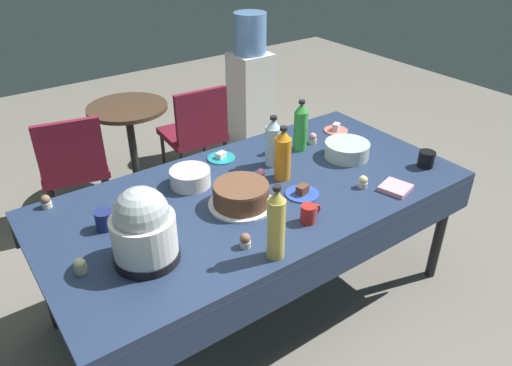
% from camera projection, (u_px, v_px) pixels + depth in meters
% --- Properties ---
extents(ground, '(9.00, 9.00, 0.00)m').
position_uv_depth(ground, '(256.00, 298.00, 2.87)').
color(ground, slate).
extents(potluck_table, '(2.20, 1.10, 0.75)m').
position_uv_depth(potluck_table, '(256.00, 201.00, 2.52)').
color(potluck_table, navy).
rests_on(potluck_table, ground).
extents(frosted_layer_cake, '(0.33, 0.33, 0.12)m').
position_uv_depth(frosted_layer_cake, '(241.00, 195.00, 2.35)').
color(frosted_layer_cake, silver).
rests_on(frosted_layer_cake, potluck_table).
extents(slow_cooker, '(0.28, 0.28, 0.34)m').
position_uv_depth(slow_cooker, '(143.00, 228.00, 1.94)').
color(slow_cooker, black).
rests_on(slow_cooker, potluck_table).
extents(glass_salad_bowl, '(0.26, 0.26, 0.09)m').
position_uv_depth(glass_salad_bowl, '(347.00, 150.00, 2.79)').
color(glass_salad_bowl, '#B2C6BC').
rests_on(glass_salad_bowl, potluck_table).
extents(ceramic_snack_bowl, '(0.21, 0.21, 0.09)m').
position_uv_depth(ceramic_snack_bowl, '(190.00, 177.00, 2.52)').
color(ceramic_snack_bowl, silver).
rests_on(ceramic_snack_bowl, potluck_table).
extents(dessert_plate_teal, '(0.16, 0.16, 0.04)m').
position_uv_depth(dessert_plate_teal, '(221.00, 157.00, 2.79)').
color(dessert_plate_teal, teal).
rests_on(dessert_plate_teal, potluck_table).
extents(dessert_plate_coral, '(0.16, 0.16, 0.05)m').
position_uv_depth(dessert_plate_coral, '(336.00, 129.00, 3.12)').
color(dessert_plate_coral, '#E07266').
rests_on(dessert_plate_coral, potluck_table).
extents(dessert_plate_cobalt, '(0.18, 0.18, 0.05)m').
position_uv_depth(dessert_plate_cobalt, '(302.00, 192.00, 2.45)').
color(dessert_plate_cobalt, '#2D4CB2').
rests_on(dessert_plate_cobalt, potluck_table).
extents(cupcake_vanilla, '(0.05, 0.05, 0.07)m').
position_uv_depth(cupcake_vanilla, '(46.00, 202.00, 2.34)').
color(cupcake_vanilla, beige).
rests_on(cupcake_vanilla, potluck_table).
extents(cupcake_cocoa, '(0.05, 0.05, 0.07)m').
position_uv_depth(cupcake_cocoa, '(363.00, 182.00, 2.50)').
color(cupcake_cocoa, beige).
rests_on(cupcake_cocoa, potluck_table).
extents(cupcake_mint, '(0.05, 0.05, 0.07)m').
position_uv_depth(cupcake_mint, '(245.00, 241.00, 2.08)').
color(cupcake_mint, beige).
rests_on(cupcake_mint, potluck_table).
extents(cupcake_rose, '(0.05, 0.05, 0.07)m').
position_uv_depth(cupcake_rose, '(261.00, 175.00, 2.57)').
color(cupcake_rose, beige).
rests_on(cupcake_rose, potluck_table).
extents(cupcake_berry, '(0.05, 0.05, 0.07)m').
position_uv_depth(cupcake_berry, '(80.00, 266.00, 1.93)').
color(cupcake_berry, beige).
rests_on(cupcake_berry, potluck_table).
extents(cupcake_lemon, '(0.05, 0.05, 0.07)m').
position_uv_depth(cupcake_lemon, '(313.00, 138.00, 2.96)').
color(cupcake_lemon, beige).
rests_on(cupcake_lemon, potluck_table).
extents(soda_bottle_water, '(0.09, 0.09, 0.29)m').
position_uv_depth(soda_bottle_water, '(273.00, 143.00, 2.67)').
color(soda_bottle_water, silver).
rests_on(soda_bottle_water, potluck_table).
extents(soda_bottle_orange_juice, '(0.09, 0.09, 0.30)m').
position_uv_depth(soda_bottle_orange_juice, '(283.00, 155.00, 2.53)').
color(soda_bottle_orange_juice, orange).
rests_on(soda_bottle_orange_juice, potluck_table).
extents(soda_bottle_lime_soda, '(0.08, 0.08, 0.31)m').
position_uv_depth(soda_bottle_lime_soda, '(301.00, 127.00, 2.83)').
color(soda_bottle_lime_soda, green).
rests_on(soda_bottle_lime_soda, potluck_table).
extents(soda_bottle_ginger_ale, '(0.08, 0.08, 0.34)m').
position_uv_depth(soda_bottle_ginger_ale, '(276.00, 224.00, 1.96)').
color(soda_bottle_ginger_ale, gold).
rests_on(soda_bottle_ginger_ale, potluck_table).
extents(coffee_mug_red, '(0.11, 0.07, 0.09)m').
position_uv_depth(coffee_mug_red, '(309.00, 214.00, 2.23)').
color(coffee_mug_red, '#B2231E').
rests_on(coffee_mug_red, potluck_table).
extents(coffee_mug_navy, '(0.12, 0.08, 0.09)m').
position_uv_depth(coffee_mug_navy, '(105.00, 220.00, 2.19)').
color(coffee_mug_navy, navy).
rests_on(coffee_mug_navy, potluck_table).
extents(coffee_mug_black, '(0.13, 0.09, 0.09)m').
position_uv_depth(coffee_mug_black, '(427.00, 159.00, 2.69)').
color(coffee_mug_black, black).
rests_on(coffee_mug_black, potluck_table).
extents(paper_napkin_stack, '(0.17, 0.17, 0.02)m').
position_uv_depth(paper_napkin_stack, '(396.00, 188.00, 2.49)').
color(paper_napkin_stack, pink).
rests_on(paper_napkin_stack, potluck_table).
extents(maroon_chair_left, '(0.52, 0.52, 0.85)m').
position_uv_depth(maroon_chair_left, '(73.00, 163.00, 3.29)').
color(maroon_chair_left, maroon).
rests_on(maroon_chair_left, ground).
extents(maroon_chair_right, '(0.47, 0.47, 0.85)m').
position_uv_depth(maroon_chair_right, '(196.00, 130.00, 3.77)').
color(maroon_chair_right, maroon).
rests_on(maroon_chair_right, ground).
extents(round_cafe_table, '(0.60, 0.60, 0.72)m').
position_uv_depth(round_cafe_table, '(131.00, 133.00, 3.70)').
color(round_cafe_table, '#473323').
rests_on(round_cafe_table, ground).
extents(water_cooler, '(0.32, 0.32, 1.24)m').
position_uv_depth(water_cooler, '(250.00, 88.00, 4.31)').
color(water_cooler, silver).
rests_on(water_cooler, ground).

